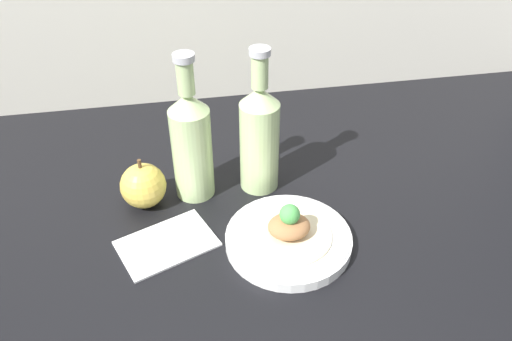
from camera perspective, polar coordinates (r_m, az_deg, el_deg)
ground_plane at (r=92.21cm, az=0.35°, el=-7.99°), size 180.00×110.00×4.00cm
plate at (r=88.09cm, az=3.73°, el=-7.75°), size 22.12×22.12×2.40cm
plated_food at (r=86.23cm, az=3.80°, el=-6.48°), size 15.01×15.01×6.69cm
cider_bottle_left at (r=93.40cm, az=-7.39°, el=3.22°), size 7.59×7.59×29.21cm
cider_bottle_right at (r=94.58cm, az=0.40°, el=4.03°), size 7.59×7.59×29.21cm
apple at (r=96.44cm, az=-12.76°, el=-1.70°), size 8.66×8.66×10.32cm
napkin at (r=89.61cm, az=-10.15°, el=-8.23°), size 19.10×16.14×0.80cm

